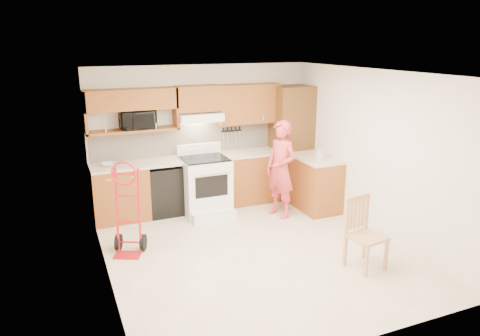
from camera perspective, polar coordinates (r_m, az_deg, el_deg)
floor at (r=6.57m, az=1.72°, el=-10.46°), size 4.00×4.50×0.02m
ceiling at (r=5.91m, az=1.93°, el=12.03°), size 4.00×4.50×0.02m
wall_back at (r=8.17m, az=-4.81°, el=4.12°), size 4.00×0.02×2.50m
wall_front at (r=4.29m, az=14.60°, el=-7.38°), size 4.00×0.02×2.50m
wall_left at (r=5.62m, az=-17.17°, el=-1.98°), size 0.02×4.50×2.50m
wall_right at (r=7.17m, az=16.60°, el=1.85°), size 0.02×4.50×2.50m
backsplash at (r=8.16m, az=-4.75°, el=3.74°), size 3.92×0.03×0.55m
lower_cab_left at (r=7.76m, az=-14.90°, el=-3.14°), size 0.90×0.60×0.90m
dishwasher at (r=7.89m, az=-9.50°, el=-2.68°), size 0.60×0.60×0.85m
lower_cab_right at (r=8.38m, az=1.38°, el=-1.18°), size 1.14×0.60×0.90m
countertop_left at (r=7.66m, az=-12.93°, el=0.44°), size 1.50×0.63×0.04m
countertop_right at (r=8.25m, az=1.40°, el=1.94°), size 1.14×0.63×0.04m
cab_return_right at (r=8.10m, az=9.34°, el=-1.99°), size 0.60×1.00×0.90m
countertop_return at (r=7.97m, az=9.49°, el=1.23°), size 0.63×1.00×0.04m
pantry_tall at (r=8.58m, az=6.42°, el=3.28°), size 0.70×0.60×2.10m
upper_cab_left at (r=7.59m, az=-13.61°, el=8.43°), size 1.50×0.33×0.34m
upper_shelf_mw at (r=7.67m, az=-13.36°, el=4.65°), size 1.50×0.33×0.04m
upper_cab_center at (r=7.86m, az=-5.36°, el=8.74°), size 0.76×0.33×0.44m
upper_cab_right at (r=8.21m, az=1.06°, el=8.13°), size 1.14×0.33×0.70m
range_hood at (r=7.84m, az=-5.16°, el=6.44°), size 0.76×0.46×0.14m
knife_strip at (r=8.30m, az=-1.07°, el=4.30°), size 0.40×0.05×0.29m
microwave at (r=7.65m, az=-12.82°, el=5.99°), size 0.58×0.42×0.31m
range at (r=7.73m, az=-4.28°, el=-1.68°), size 0.79×1.04×1.16m
person at (r=7.56m, az=5.18°, el=-0.17°), size 0.55×0.69×1.65m
hand_truck at (r=6.45m, az=-14.12°, el=-5.53°), size 0.62×0.60×1.21m
dining_chair at (r=6.14m, az=15.75°, el=-8.03°), size 0.50×0.53×0.95m
soap_bottle at (r=7.84m, az=10.05°, el=1.80°), size 0.10×0.10×0.19m
bowl at (r=7.59m, az=-16.28°, el=0.43°), size 0.25×0.25×0.05m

